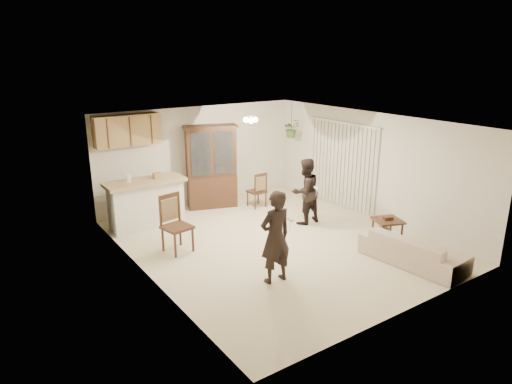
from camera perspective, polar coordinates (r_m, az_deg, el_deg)
floor at (r=9.57m, az=2.41°, el=-6.25°), size 6.50×6.50×0.00m
ceiling at (r=8.88m, az=2.61°, el=8.73°), size 5.50×6.50×0.02m
wall_back at (r=11.82m, az=-7.01°, el=4.56°), size 5.50×0.02×2.50m
wall_front at (r=6.97m, az=18.80°, el=-5.21°), size 5.50×0.02×2.50m
wall_left at (r=7.88m, az=-13.72°, el=-2.21°), size 0.02×6.50×2.50m
wall_right at (r=10.97m, az=14.10°, el=3.19°), size 0.02×6.50×2.50m
breakfast_bar at (r=10.50m, az=-13.52°, el=-1.64°), size 1.60×0.55×1.00m
bar_top at (r=10.35m, az=-13.73°, el=1.24°), size 1.75×0.70×0.08m
upper_cabinets at (r=10.77m, az=-15.77°, el=7.44°), size 1.50×0.34×0.70m
vertical_blinds at (r=11.57m, az=10.60°, el=3.36°), size 0.06×2.30×2.10m
ceiling_fixture at (r=9.98m, az=-0.66°, el=9.09°), size 0.36×0.36×0.20m
hanging_plant at (r=12.25m, az=4.44°, el=7.93°), size 0.43×0.37×0.48m
plant_cord at (r=12.20m, az=4.48°, el=9.44°), size 0.01×0.01×0.65m
sofa at (r=8.97m, az=19.06°, el=-6.32°), size 0.90×1.93×0.73m
adult at (r=7.66m, az=2.45°, el=-5.07°), size 0.66×0.44×1.80m
child at (r=10.44m, az=6.15°, el=-0.37°), size 0.68×0.54×1.35m
china_hutch at (r=11.49m, az=-5.60°, el=3.10°), size 1.41×0.90×2.08m
side_table at (r=9.64m, az=16.03°, el=-4.85°), size 0.67×0.67×0.64m
chair_bar at (r=9.15m, az=-9.77°, el=-5.44°), size 0.59×0.59×1.15m
chair_hutch_left at (r=11.74m, az=-5.26°, el=-0.43°), size 0.52×0.52×0.95m
chair_hutch_right at (r=11.62m, az=0.08°, el=-0.62°), size 0.41×0.41×0.91m
controller_adult at (r=7.25m, az=4.27°, el=-3.44°), size 0.04×0.14×0.04m
controller_child at (r=10.12m, az=7.56°, el=0.55°), size 0.05×0.13×0.04m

